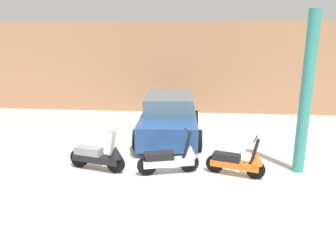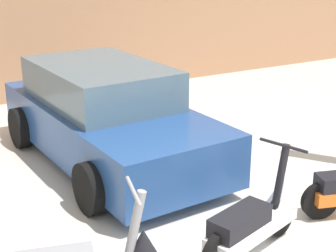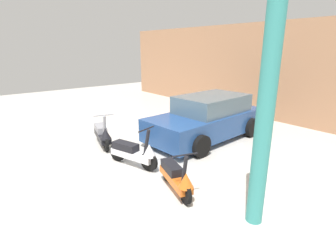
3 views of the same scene
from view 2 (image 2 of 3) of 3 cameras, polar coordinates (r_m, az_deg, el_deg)
wall_back at (r=11.15m, az=-15.72°, el=12.83°), size 19.60×0.12×4.03m
scooter_front_right at (r=5.58m, az=9.81°, el=-10.03°), size 1.56×0.75×1.12m
car_rear_left at (r=7.79m, az=-6.82°, el=1.08°), size 2.28×4.42×1.47m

